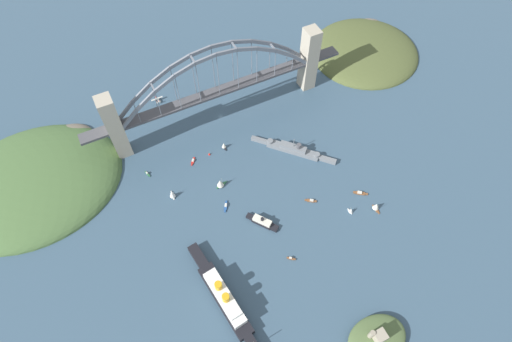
{
  "coord_description": "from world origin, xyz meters",
  "views": [
    {
      "loc": [
        91.08,
        262.28,
        313.25
      ],
      "look_at": [
        0.0,
        78.95,
        8.0
      ],
      "focal_mm": 29.43,
      "sensor_mm": 36.0,
      "label": 1
    }
  ],
  "objects": [
    {
      "name": "small_boat_9",
      "position": [
        86.21,
        33.99,
        0.78
      ],
      "size": [
        2.95,
        7.27,
        2.21
      ],
      "color": "#2D6B3D",
      "rests_on": "ground"
    },
    {
      "name": "small_boat_3",
      "position": [
        -72.96,
        135.49,
        0.81
      ],
      "size": [
        11.21,
        8.84,
        2.25
      ],
      "color": "brown",
      "rests_on": "ground"
    },
    {
      "name": "fort_island_mid_harbor",
      "position": [
        -14.02,
        241.12,
        4.46
      ],
      "size": [
        44.03,
        31.68,
        17.32
      ],
      "color": "#4C6038",
      "rests_on": "ground"
    },
    {
      "name": "headland_west_shore",
      "position": [
        -182.4,
        -16.05,
        0.0
      ],
      "size": [
        118.58,
        116.49,
        23.79
      ],
      "color": "#4C562D",
      "rests_on": "ground"
    },
    {
      "name": "naval_cruiser",
      "position": [
        -43.41,
        69.91,
        3.18
      ],
      "size": [
        59.06,
        62.17,
        17.81
      ],
      "color": "slate",
      "rests_on": "ground"
    },
    {
      "name": "small_boat_7",
      "position": [
        10.11,
        161.19,
        0.9
      ],
      "size": [
        6.17,
        5.35,
        2.5
      ],
      "color": "brown",
      "rests_on": "ground"
    },
    {
      "name": "seaplane_taxiing_near_bridge",
      "position": [
        48.91,
        -46.44,
        2.0
      ],
      "size": [
        12.05,
        8.38,
        4.77
      ],
      "color": "#B7B7B2",
      "rests_on": "ground"
    },
    {
      "name": "channel_marker_buoy",
      "position": [
        28.04,
        38.57,
        1.12
      ],
      "size": [
        2.2,
        2.2,
        2.75
      ],
      "color": "red",
      "rests_on": "ground"
    },
    {
      "name": "small_boat_0",
      "position": [
        -30.83,
        122.94,
        0.71
      ],
      "size": [
        9.25,
        7.21,
        1.97
      ],
      "color": "brown",
      "rests_on": "ground"
    },
    {
      "name": "small_boat_6",
      "position": [
        -75.88,
        153.65,
        4.05
      ],
      "size": [
        5.42,
        9.64,
        8.63
      ],
      "color": "brown",
      "rests_on": "ground"
    },
    {
      "name": "small_boat_5",
      "position": [
        73.86,
        66.16,
        4.05
      ],
      "size": [
        5.18,
        8.91,
        8.78
      ],
      "color": "silver",
      "rests_on": "ground"
    },
    {
      "name": "ground_plane",
      "position": [
        0.0,
        0.0,
        0.0
      ],
      "size": [
        1400.0,
        1400.0,
        0.0
      ],
      "primitive_type": "plane",
      "color": "#385166"
    },
    {
      "name": "ocean_liner",
      "position": [
        70.12,
        168.47,
        5.65
      ],
      "size": [
        19.8,
        102.5,
        19.1
      ],
      "color": "black",
      "rests_on": "ground"
    },
    {
      "name": "harbor_arch_bridge",
      "position": [
        0.0,
        -0.0,
        36.43
      ],
      "size": [
        255.12,
        14.91,
        82.84
      ],
      "color": "#ADA38E",
      "rests_on": "ground"
    },
    {
      "name": "headland_east_shore",
      "position": [
        177.64,
        -2.19,
        0.0
      ],
      "size": [
        156.06,
        130.4,
        29.06
      ],
      "color": "#476638",
      "rests_on": "ground"
    },
    {
      "name": "harbor_ferry_steamer",
      "position": [
        16.03,
        123.16,
        2.47
      ],
      "size": [
        20.93,
        26.11,
        8.05
      ],
      "color": "black",
      "rests_on": "ground"
    },
    {
      "name": "small_boat_1",
      "position": [
        12.69,
        37.32,
        3.54
      ],
      "size": [
        4.13,
        7.02,
        7.55
      ],
      "color": "black",
      "rests_on": "ground"
    },
    {
      "name": "small_boat_2",
      "position": [
        32.5,
        74.44,
        4.67
      ],
      "size": [
        10.84,
        7.33,
        9.97
      ],
      "color": "#2D6B3D",
      "rests_on": "ground"
    },
    {
      "name": "small_boat_8",
      "position": [
        -55.03,
        147.19,
        3.1
      ],
      "size": [
        3.51,
        6.12,
        6.64
      ],
      "color": "silver",
      "rests_on": "ground"
    },
    {
      "name": "small_boat_4",
      "position": [
        36.9,
        95.35,
        0.76
      ],
      "size": [
        6.82,
        10.01,
        2.08
      ],
      "color": "#234C8C",
      "rests_on": "ground"
    },
    {
      "name": "small_boat_10",
      "position": [
        44.51,
        39.02,
        0.65
      ],
      "size": [
        6.68,
        8.25,
        1.84
      ],
      "color": "#B2231E",
      "rests_on": "ground"
    }
  ]
}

